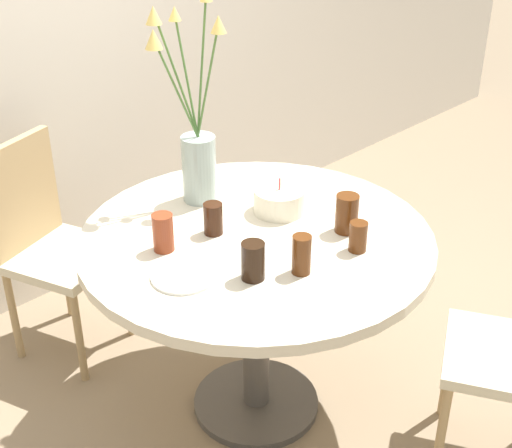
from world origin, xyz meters
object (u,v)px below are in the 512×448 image
at_px(side_plate, 184,276).
at_px(drink_glass_1, 347,214).
at_px(chair_far_back, 47,236).
at_px(drink_glass_0, 213,219).
at_px(birthday_cake, 279,201).
at_px(flower_vase, 196,145).
at_px(drink_glass_5, 253,261).
at_px(drink_glass_4, 358,237).
at_px(drink_glass_2, 302,255).
at_px(drink_glass_3, 163,233).

relative_size(side_plate, drink_glass_1, 1.51).
xyz_separation_m(chair_far_back, drink_glass_0, (0.21, -0.79, 0.30)).
xyz_separation_m(drink_glass_0, drink_glass_1, (0.33, -0.31, 0.01)).
height_order(chair_far_back, birthday_cake, chair_far_back).
relative_size(flower_vase, drink_glass_5, 6.15).
bearing_deg(drink_glass_4, drink_glass_5, 160.63).
bearing_deg(drink_glass_2, drink_glass_3, 117.38).
relative_size(drink_glass_2, drink_glass_3, 1.00).
xyz_separation_m(birthday_cake, drink_glass_2, (-0.25, -0.33, 0.02)).
distance_m(side_plate, drink_glass_0, 0.29).
distance_m(drink_glass_3, drink_glass_4, 0.64).
relative_size(drink_glass_0, drink_glass_3, 0.87).
height_order(drink_glass_3, drink_glass_5, drink_glass_3).
relative_size(drink_glass_2, drink_glass_5, 1.05).
bearing_deg(drink_glass_0, drink_glass_2, -86.26).
height_order(chair_far_back, drink_glass_1, chair_far_back).
distance_m(flower_vase, drink_glass_0, 0.31).
bearing_deg(birthday_cake, drink_glass_1, -77.51).
distance_m(birthday_cake, drink_glass_1, 0.27).
xyz_separation_m(drink_glass_2, drink_glass_4, (0.23, -0.04, -0.01)).
bearing_deg(drink_glass_4, drink_glass_0, 121.22).
relative_size(birthday_cake, side_plate, 0.90).
relative_size(flower_vase, drink_glass_4, 7.37).
relative_size(drink_glass_4, drink_glass_5, 0.83).
height_order(flower_vase, drink_glass_0, flower_vase).
bearing_deg(birthday_cake, drink_glass_3, 169.34).
height_order(flower_vase, drink_glass_4, flower_vase).
relative_size(birthday_cake, drink_glass_5, 1.49).
relative_size(birthday_cake, drink_glass_3, 1.43).
xyz_separation_m(birthday_cake, drink_glass_4, (-0.02, -0.37, 0.01)).
height_order(drink_glass_1, drink_glass_5, drink_glass_1).
xyz_separation_m(chair_far_back, side_plate, (-0.04, -0.93, 0.25)).
bearing_deg(drink_glass_1, side_plate, 163.42).
distance_m(drink_glass_3, drink_glass_5, 0.34).
xyz_separation_m(birthday_cake, drink_glass_0, (-0.27, 0.05, 0.01)).
bearing_deg(drink_glass_5, birthday_cake, 32.72).
relative_size(side_plate, drink_glass_2, 1.59).
relative_size(flower_vase, drink_glass_3, 5.88).
bearing_deg(drink_glass_1, drink_glass_4, -125.10).
bearing_deg(drink_glass_4, drink_glass_1, 54.90).
distance_m(flower_vase, drink_glass_2, 0.64).
height_order(flower_vase, drink_glass_5, flower_vase).
distance_m(side_plate, drink_glass_5, 0.22).
bearing_deg(chair_far_back, side_plate, -111.37).
xyz_separation_m(side_plate, drink_glass_2, (0.28, -0.24, 0.06)).
xyz_separation_m(side_plate, drink_glass_4, (0.51, -0.28, 0.05)).
bearing_deg(chair_far_back, drink_glass_3, -107.16).
bearing_deg(drink_glass_2, flower_vase, 80.02).
xyz_separation_m(side_plate, drink_glass_3, (0.06, 0.17, 0.06)).
height_order(chair_far_back, drink_glass_3, chair_far_back).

